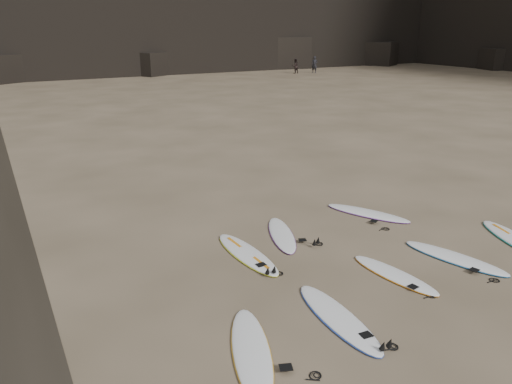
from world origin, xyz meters
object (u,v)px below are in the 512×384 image
surfboard_2 (394,274)px  surfboard_0 (251,351)px  surfboard_1 (338,317)px  surfboard_7 (368,213)px  surfboard_5 (247,253)px  person_a (315,65)px  surfboard_3 (455,258)px  surfboard_6 (282,234)px  person_b (295,66)px

surfboard_2 → surfboard_0: bearing=-175.1°
surfboard_1 → surfboard_7: size_ratio=1.03×
surfboard_5 → person_a: person_a is taller
surfboard_3 → surfboard_6: surfboard_3 is taller
person_b → surfboard_5: bearing=50.1°
surfboard_2 → surfboard_3: surfboard_3 is taller
person_b → surfboard_1: bearing=52.5°
surfboard_0 → surfboard_5: surfboard_5 is taller
surfboard_2 → surfboard_6: 3.15m
surfboard_0 → surfboard_7: size_ratio=1.03×
surfboard_1 → surfboard_3: (3.87, 0.69, -0.00)m
surfboard_5 → person_a: size_ratio=1.45×
surfboard_5 → surfboard_6: surfboard_5 is taller
surfboard_2 → person_b: 45.55m
surfboard_2 → surfboard_6: bearing=101.3°
surfboard_3 → person_a: bearing=44.3°
surfboard_6 → person_a: (25.91, 35.82, 0.85)m
person_a → surfboard_0: bearing=-74.5°
person_b → surfboard_3: bearing=56.2°
surfboard_6 → surfboard_3: bearing=-26.5°
person_a → surfboard_5: bearing=-75.3°
surfboard_6 → surfboard_5: bearing=-135.3°
surfboard_5 → surfboard_7: 4.28m
surfboard_3 → surfboard_6: bearing=117.7°
surfboard_7 → person_a: bearing=30.7°
surfboard_3 → surfboard_7: same height
person_b → person_a: bearing=157.8°
surfboard_1 → person_a: (26.98, 39.55, 0.84)m
surfboard_3 → person_a: person_a is taller
surfboard_0 → surfboard_2: surfboard_0 is taller
surfboard_5 → surfboard_3: bearing=-33.1°
surfboard_0 → surfboard_6: surfboard_0 is taller
surfboard_0 → person_a: bearing=75.1°
surfboard_7 → surfboard_0: bearing=-172.4°
surfboard_1 → surfboard_5: bearing=98.3°
surfboard_0 → surfboard_3: 5.78m
person_b → surfboard_0: bearing=50.7°
surfboard_3 → surfboard_5: 4.78m
person_a → surfboard_1: bearing=-72.8°
surfboard_0 → surfboard_1: same height
surfboard_1 → surfboard_6: bearing=78.2°
surfboard_3 → surfboard_7: bearing=72.8°
surfboard_1 → surfboard_5: (-0.23, 3.16, 0.00)m
person_b → surfboard_7: bearing=54.3°
surfboard_2 → surfboard_5: (-2.31, 2.41, 0.01)m
surfboard_6 → surfboard_7: 2.93m
surfboard_5 → surfboard_7: (4.22, 0.70, -0.00)m
surfboard_0 → person_b: size_ratio=1.67×
person_a → surfboard_7: bearing=-71.3°
surfboard_1 → person_b: size_ratio=1.67×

